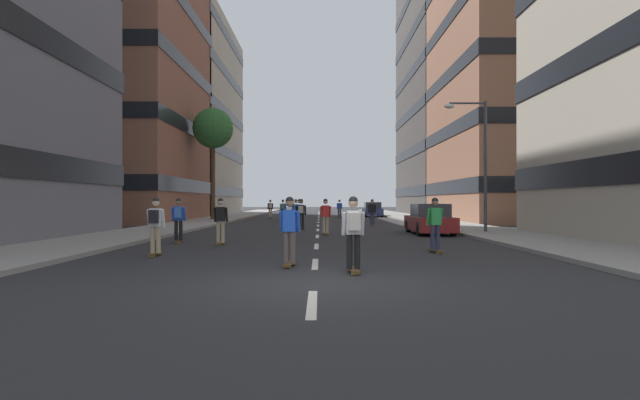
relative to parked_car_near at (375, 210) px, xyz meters
The scene contains 26 objects.
ground_plane 12.72m from the parked_car_near, 116.36° to the right, with size 180.08×180.08×0.00m, color #28282B.
sidewalk_left 16.32m from the parked_car_near, 152.11° to the right, with size 3.87×82.53×0.14m, color gray.
sidewalk_right 8.27m from the parked_car_near, 67.67° to the right, with size 3.87×82.53×0.14m, color gray.
lane_markings 12.29m from the parked_car_near, 117.38° to the right, with size 0.16×67.20×0.01m.
building_left_mid 30.08m from the parked_car_near, 154.96° to the right, with size 13.21×16.24×33.86m.
building_left_far 26.23m from the parked_car_near, 163.15° to the left, with size 13.21×20.50×22.76m.
building_right_mid 22.12m from the parked_car_near, 42.65° to the right, with size 13.21×16.49×32.20m.
building_right_far 20.48m from the parked_car_near, 30.85° to the left, with size 13.21×19.53×31.98m.
parked_car_near is the anchor object (origin of this frame).
parked_car_mid 26.79m from the parked_car_near, 90.00° to the right, with size 1.82×4.40×1.52m.
street_tree_near 19.24m from the parked_car_near, 143.38° to the right, with size 3.34×3.34×9.24m.
streetlamp_right 27.28m from the parked_car_near, 84.96° to the right, with size 2.13×0.30×6.50m.
skater_0 25.32m from the parked_car_near, 104.98° to the right, with size 0.55×0.91×1.78m.
skater_1 18.27m from the parked_car_near, 96.17° to the right, with size 0.55×0.92×1.78m.
skater_2 27.86m from the parked_car_near, 100.84° to the right, with size 0.56×0.92×1.78m.
skater_3 33.85m from the parked_car_near, 109.19° to the right, with size 0.56×0.92×1.78m.
skater_4 14.09m from the parked_car_near, 127.44° to the right, with size 0.57×0.92×1.78m.
skater_5 34.10m from the parked_car_near, 105.80° to the right, with size 0.53×0.90×1.78m.
skater_6 38.04m from the parked_car_near, 106.01° to the right, with size 0.53×0.90×1.78m.
skater_7 39.43m from the parked_car_near, 99.17° to the right, with size 0.56×0.92×1.78m.
skater_8 20.78m from the parked_car_near, 109.91° to the right, with size 0.56×0.92×1.78m.
skater_9 22.92m from the parked_car_near, 107.14° to the right, with size 0.55×0.92×1.78m.
skater_10 4.65m from the parked_car_near, 140.55° to the right, with size 0.57×0.92×1.78m.
skater_11 40.30m from the parked_car_near, 96.75° to the right, with size 0.54×0.91×1.78m.
skater_12 35.63m from the parked_car_near, 92.90° to the right, with size 0.56×0.92×1.78m.
skater_13 11.22m from the parked_car_near, 156.32° to the right, with size 0.57×0.92×1.78m.
Camera 1 is at (0.13, -9.94, 1.68)m, focal length 27.48 mm.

